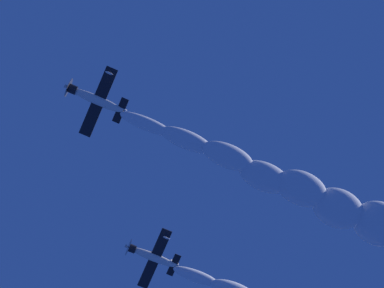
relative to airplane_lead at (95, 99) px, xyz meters
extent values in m
ellipsoid|color=silver|center=(0.22, 0.04, -0.02)|extent=(6.14, 2.24, 1.51)
cylinder|color=black|center=(-2.50, -0.48, 0.15)|extent=(0.99, 1.31, 1.23)
cone|color=white|center=(-3.09, -0.59, 0.19)|extent=(0.72, 0.66, 0.60)
cylinder|color=#3F3F47|center=(-2.95, -0.57, 0.18)|extent=(0.43, 2.58, 2.60)
cube|color=black|center=(0.38, 0.12, -0.18)|extent=(2.66, 7.53, 2.28)
ellipsoid|color=silver|center=(1.01, -3.46, -1.20)|extent=(0.85, 0.41, 0.32)
ellipsoid|color=silver|center=(-0.24, 3.69, 0.84)|extent=(0.85, 0.41, 0.32)
cube|color=black|center=(2.83, 0.53, -0.14)|extent=(1.31, 2.76, 0.88)
cube|color=silver|center=(2.94, 0.43, 0.29)|extent=(1.02, 0.56, 1.06)
ellipsoid|color=#1E232D|center=(-0.01, -0.10, 0.36)|extent=(1.47, 1.00, 0.82)
ellipsoid|color=silver|center=(10.09, 18.12, 1.03)|extent=(6.14, 2.28, 1.25)
cylinder|color=black|center=(7.36, 17.59, 1.09)|extent=(1.01, 1.29, 1.17)
cone|color=white|center=(6.77, 17.48, 1.10)|extent=(0.72, 0.66, 0.56)
cylinder|color=#3F3F47|center=(6.91, 17.51, 1.10)|extent=(0.46, 2.51, 2.54)
cube|color=black|center=(10.26, 18.19, 0.88)|extent=(2.68, 7.61, 1.94)
ellipsoid|color=silver|center=(10.93, 14.58, 0.00)|extent=(0.86, 0.41, 0.28)
ellipsoid|color=silver|center=(9.58, 21.79, 1.75)|extent=(0.86, 0.41, 0.28)
cube|color=black|center=(12.70, 18.61, 1.01)|extent=(1.32, 2.80, 0.74)
cube|color=silver|center=(12.79, 18.52, 1.46)|extent=(1.03, 0.52, 1.03)
ellipsoid|color=#1E232D|center=(9.84, 17.98, 1.40)|extent=(1.48, 1.00, 0.75)
ellipsoid|color=white|center=(5.83, 1.32, -0.31)|extent=(6.28, 2.60, 1.75)
ellipsoid|color=white|center=(10.40, 2.06, -0.40)|extent=(6.42, 3.17, 2.34)
ellipsoid|color=white|center=(15.12, 2.66, -0.91)|extent=(6.55, 3.75, 2.92)
ellipsoid|color=white|center=(19.68, 4.13, -0.83)|extent=(6.69, 4.33, 3.50)
ellipsoid|color=white|center=(23.92, 4.38, -1.18)|extent=(6.83, 4.91, 4.08)
ellipsoid|color=white|center=(28.52, 5.69, -1.38)|extent=(6.97, 5.48, 4.67)
ellipsoid|color=white|center=(33.37, 6.25, -1.86)|extent=(7.10, 6.06, 5.25)
ellipsoid|color=white|center=(15.66, 19.45, 0.89)|extent=(6.28, 2.60, 1.75)
camera|label=1|loc=(6.12, -18.38, -56.63)|focal=52.17mm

